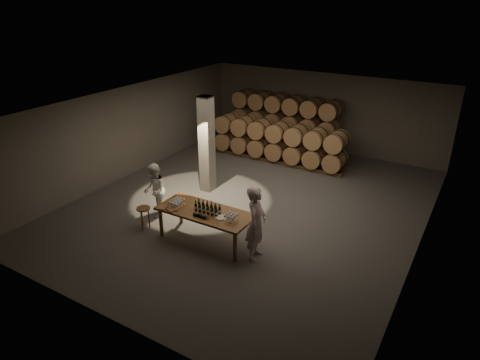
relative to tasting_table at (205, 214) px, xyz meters
The scene contains 15 objects.
room 3.34m from the tasting_table, 123.69° to the left, with size 12.00×12.00×12.00m.
tasting_table is the anchor object (origin of this frame).
barrel_stack_back 7.83m from the tasting_table, 99.94° to the left, with size 4.70×0.95×2.31m.
barrel_stack_front 6.37m from the tasting_table, 98.66° to the left, with size 5.48×0.95×1.57m.
bottle_cluster 0.23m from the tasting_table, 11.66° to the right, with size 0.73×0.23×0.30m.
lying_bottles 0.38m from the tasting_table, 76.06° to the right, with size 0.48×0.08×0.08m.
glass_cluster_left 0.87m from the tasting_table, behind, with size 0.31×0.42×0.18m.
glass_cluster_right 0.86m from the tasting_table, ahead, with size 0.30×0.30×0.17m.
plate 0.57m from the tasting_table, ahead, with size 0.28×0.28×0.02m, color white.
notebook_near 0.90m from the tasting_table, 152.01° to the right, with size 0.24×0.19×0.03m, color brown.
notebook_corner 1.18m from the tasting_table, 157.69° to the right, with size 0.20×0.25×0.02m, color brown.
pen 0.80m from the tasting_table, 148.45° to the right, with size 0.01×0.01×0.16m, color black.
stool 1.93m from the tasting_table, 169.79° to the right, with size 0.38×0.38×0.64m.
person_man 1.54m from the tasting_table, ahead, with size 0.72×0.47×1.97m, color beige.
person_woman 2.14m from the tasting_table, 169.08° to the left, with size 0.80×0.62×1.64m, color white.
Camera 1 is at (5.86, -10.55, 6.20)m, focal length 32.00 mm.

